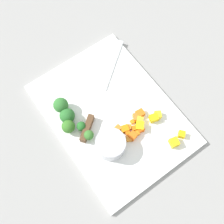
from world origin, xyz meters
TOP-DOWN VIEW (x-y plane):
  - ground_plane at (0.00, 0.00)m, footprint 4.00×4.00m
  - cutting_board at (0.00, 0.00)m, footprint 0.42×0.30m
  - prep_bowl at (0.07, -0.06)m, footprint 0.08×0.08m
  - chef_knife at (-0.03, -0.03)m, footprint 0.21×0.27m
  - carrot_dice_0 at (0.07, 0.04)m, footprint 0.01×0.01m
  - carrot_dice_1 at (0.05, -0.01)m, footprint 0.02×0.02m
  - carrot_dice_2 at (0.08, 0.01)m, footprint 0.02×0.02m
  - carrot_dice_3 at (0.06, -0.00)m, footprint 0.02×0.02m
  - carrot_dice_4 at (0.05, 0.06)m, footprint 0.02×0.02m
  - carrot_dice_5 at (0.07, 0.02)m, footprint 0.02×0.02m
  - carrot_dice_6 at (0.05, 0.04)m, footprint 0.02×0.02m
  - carrot_dice_7 at (0.06, 0.01)m, footprint 0.02×0.02m
  - carrot_dice_8 at (0.08, 0.03)m, footprint 0.02×0.02m
  - carrot_dice_9 at (0.08, -0.01)m, footprint 0.02×0.02m
  - carrot_dice_10 at (0.08, 0.02)m, footprint 0.01×0.02m
  - carrot_dice_11 at (0.07, 0.00)m, footprint 0.01×0.01m
  - carrot_dice_12 at (0.05, 0.03)m, footprint 0.01×0.01m
  - pepper_dice_0 at (0.15, 0.11)m, footprint 0.02×0.02m
  - pepper_dice_1 at (0.08, 0.08)m, footprint 0.02×0.03m
  - pepper_dice_2 at (0.07, 0.03)m, footprint 0.03×0.03m
  - pepper_dice_3 at (0.08, 0.09)m, footprint 0.02×0.02m
  - pepper_dice_4 at (0.06, 0.04)m, footprint 0.02×0.02m
  - pepper_dice_5 at (0.16, 0.08)m, footprint 0.03×0.03m
  - broccoli_floret_0 at (-0.06, -0.10)m, footprint 0.04×0.04m
  - broccoli_floret_1 at (0.02, -0.09)m, footprint 0.03×0.03m
  - broccoli_floret_2 at (-0.03, -0.12)m, footprint 0.03×0.03m
  - broccoli_floret_3 at (-0.01, -0.09)m, footprint 0.02×0.02m
  - broccoli_floret_4 at (-0.09, -0.10)m, footprint 0.04×0.04m

SIDE VIEW (x-z plane):
  - ground_plane at x=0.00m, z-range 0.00..0.00m
  - cutting_board at x=0.00m, z-range 0.00..0.01m
  - carrot_dice_12 at x=0.05m, z-range 0.01..0.02m
  - carrot_dice_0 at x=0.07m, z-range 0.01..0.02m
  - carrot_dice_7 at x=0.06m, z-range 0.01..0.02m
  - carrot_dice_5 at x=0.07m, z-range 0.01..0.02m
  - carrot_dice_9 at x=0.08m, z-range 0.01..0.02m
  - carrot_dice_11 at x=0.07m, z-range 0.01..0.02m
  - carrot_dice_3 at x=0.06m, z-range 0.01..0.03m
  - carrot_dice_10 at x=0.08m, z-range 0.01..0.03m
  - carrot_dice_1 at x=0.05m, z-range 0.01..0.03m
  - carrot_dice_8 at x=0.08m, z-range 0.01..0.03m
  - carrot_dice_6 at x=0.05m, z-range 0.01..0.03m
  - carrot_dice_4 at x=0.05m, z-range 0.01..0.03m
  - pepper_dice_3 at x=0.08m, z-range 0.01..0.03m
  - chef_knife at x=-0.03m, z-range 0.01..0.03m
  - pepper_dice_0 at x=0.15m, z-range 0.01..0.03m
  - carrot_dice_2 at x=0.08m, z-range 0.01..0.03m
  - pepper_dice_4 at x=0.06m, z-range 0.01..0.03m
  - pepper_dice_1 at x=0.08m, z-range 0.01..0.03m
  - pepper_dice_5 at x=0.16m, z-range 0.01..0.03m
  - pepper_dice_2 at x=0.07m, z-range 0.01..0.03m
  - broccoli_floret_3 at x=-0.01m, z-range 0.01..0.04m
  - broccoli_floret_0 at x=-0.06m, z-range 0.01..0.05m
  - broccoli_floret_1 at x=0.02m, z-range 0.02..0.05m
  - broccoli_floret_2 at x=-0.03m, z-range 0.01..0.05m
  - prep_bowl at x=0.07m, z-range 0.01..0.06m
  - broccoli_floret_4 at x=-0.09m, z-range 0.01..0.06m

